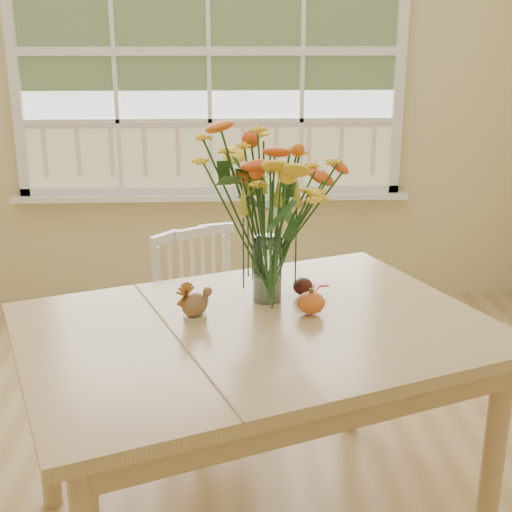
{
  "coord_description": "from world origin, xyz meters",
  "views": [
    {
      "loc": [
        0.09,
        -1.94,
        1.63
      ],
      "look_at": [
        0.18,
        0.05,
        0.99
      ],
      "focal_mm": 48.0,
      "sensor_mm": 36.0,
      "label": 1
    }
  ],
  "objects": [
    {
      "name": "flower_vase",
      "position": [
        0.23,
        0.25,
        1.1
      ],
      "size": [
        0.47,
        0.47,
        0.56
      ],
      "color": "white",
      "rests_on": "dining_table"
    },
    {
      "name": "pumpkin",
      "position": [
        0.36,
        0.11,
        0.8
      ],
      "size": [
        0.09,
        0.09,
        0.07
      ],
      "primitive_type": "ellipsoid",
      "color": "#DD551A",
      "rests_on": "dining_table"
    },
    {
      "name": "dining_table",
      "position": [
        0.18,
        0.03,
        0.68
      ],
      "size": [
        1.71,
        1.48,
        0.77
      ],
      "rotation": [
        0.0,
        0.0,
        0.37
      ],
      "color": "tan",
      "rests_on": "floor"
    },
    {
      "name": "wall_back",
      "position": [
        0.0,
        2.25,
        1.35
      ],
      "size": [
        4.0,
        0.02,
        2.7
      ],
      "primitive_type": "cube",
      "color": "beige",
      "rests_on": "floor"
    },
    {
      "name": "turkey_figurine",
      "position": [
        -0.01,
        0.09,
        0.82
      ],
      "size": [
        0.12,
        0.12,
        0.12
      ],
      "rotation": [
        0.0,
        0.0,
        0.78
      ],
      "color": "#CCB78C",
      "rests_on": "dining_table"
    },
    {
      "name": "window",
      "position": [
        0.0,
        2.21,
        1.53
      ],
      "size": [
        2.42,
        0.12,
        1.74
      ],
      "color": "silver",
      "rests_on": "wall_back"
    },
    {
      "name": "windsor_chair",
      "position": [
        -0.01,
        0.74,
        0.48
      ],
      "size": [
        0.53,
        0.53,
        0.85
      ],
      "rotation": [
        0.0,
        0.0,
        0.58
      ],
      "color": "white",
      "rests_on": "floor"
    },
    {
      "name": "dark_gourd",
      "position": [
        0.35,
        0.28,
        0.8
      ],
      "size": [
        0.13,
        0.11,
        0.06
      ],
      "color": "#38160F",
      "rests_on": "dining_table"
    }
  ]
}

